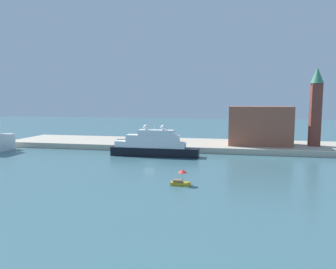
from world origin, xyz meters
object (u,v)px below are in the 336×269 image
parked_car (122,142)px  mooring_bollard (161,145)px  person_figure (133,141)px  small_motorboat (181,179)px  bell_tower (316,103)px  harbor_building (259,126)px  large_yacht (153,146)px

parked_car → mooring_bollard: parked_car is taller
person_figure → parked_car: bearing=-166.8°
parked_car → mooring_bollard: size_ratio=6.34×
parked_car → small_motorboat: bearing=-57.0°
small_motorboat → bell_tower: bearing=53.6°
small_motorboat → harbor_building: bearing=68.8°
mooring_bollard → harbor_building: bearing=16.6°
large_yacht → small_motorboat: (12.47, -28.60, -1.85)m
large_yacht → harbor_building: harbor_building is taller
bell_tower → mooring_bollard: bell_tower is taller
large_yacht → parked_car: bearing=139.9°
person_figure → harbor_building: bearing=6.6°
small_motorboat → person_figure: 46.46m
harbor_building → person_figure: 40.44m
harbor_building → bell_tower: bearing=2.6°
harbor_building → bell_tower: (16.33, 0.74, 7.07)m
small_motorboat → bell_tower: (33.92, 46.08, 13.71)m
bell_tower → harbor_building: bearing=-177.4°
harbor_building → parked_car: 44.17m
small_motorboat → parked_car: bearing=123.0°
small_motorboat → parked_car: (-25.90, 39.90, 1.20)m
harbor_building → parked_car: (-43.49, -5.44, -5.44)m
large_yacht → parked_car: 17.56m
large_yacht → bell_tower: bearing=20.6°
harbor_building → bell_tower: bell_tower is taller
small_motorboat → bell_tower: size_ratio=0.15×
small_motorboat → mooring_bollard: (-11.98, 36.54, 0.94)m
bell_tower → large_yacht: bearing=-159.4°
large_yacht → person_figure: size_ratio=13.74×
small_motorboat → large_yacht: bearing=113.6°
bell_tower → parked_car: size_ratio=6.11×
bell_tower → parked_car: (-59.82, -6.18, -12.51)m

